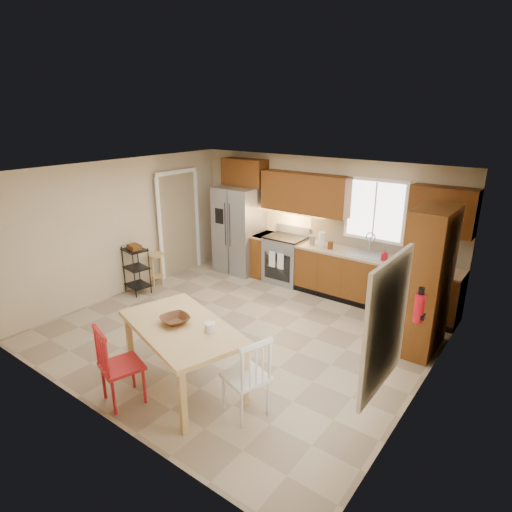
{
  "coord_description": "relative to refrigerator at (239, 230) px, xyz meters",
  "views": [
    {
      "loc": [
        3.82,
        -4.69,
        3.33
      ],
      "look_at": [
        0.03,
        0.4,
        1.15
      ],
      "focal_mm": 30.0,
      "sensor_mm": 36.0,
      "label": 1
    }
  ],
  "objects": [
    {
      "name": "window_right",
      "position": [
        4.38,
        -3.27,
        0.54
      ],
      "size": [
        0.04,
        1.02,
        1.32
      ],
      "primitive_type": "cube",
      "color": "white",
      "rests_on": "wall_right"
    },
    {
      "name": "wall_front",
      "position": [
        1.7,
        -4.62,
        0.34
      ],
      "size": [
        5.5,
        0.02,
        2.5
      ],
      "primitive_type": "cube",
      "color": "#CCB793",
      "rests_on": "ground"
    },
    {
      "name": "dishwasher",
      "position": [
        3.55,
        -0.22,
        -0.46
      ],
      "size": [
        0.6,
        0.02,
        0.78
      ],
      "primitive_type": "cube",
      "color": "black",
      "rests_on": "floor"
    },
    {
      "name": "table_bowl",
      "position": [
        1.92,
        -3.64,
        -0.07
      ],
      "size": [
        0.43,
        0.43,
        0.08
      ],
      "primitive_type": "imported",
      "rotation": [
        0.0,
        0.0,
        -0.3
      ],
      "color": "#532D16",
      "rests_on": "dining_table"
    },
    {
      "name": "table_jar",
      "position": [
        2.4,
        -3.53,
        -0.04
      ],
      "size": [
        0.17,
        0.17,
        0.16
      ],
      "primitive_type": "cylinder",
      "rotation": [
        0.0,
        0.0,
        -0.3
      ],
      "color": "silver",
      "rests_on": "dining_table"
    },
    {
      "name": "chair_red",
      "position": [
        1.67,
        -4.29,
        -0.41
      ],
      "size": [
        0.59,
        0.59,
        1.0
      ],
      "primitive_type": null,
      "rotation": [
        0.0,
        0.0,
        -0.3
      ],
      "color": "#AE1A1E",
      "rests_on": "floor"
    },
    {
      "name": "pantry",
      "position": [
        4.13,
        -0.93,
        0.14
      ],
      "size": [
        0.5,
        0.95,
        2.1
      ],
      "primitive_type": "cube",
      "color": "brown",
      "rests_on": "floor"
    },
    {
      "name": "bar_stool",
      "position": [
        -0.8,
        -1.62,
        -0.59
      ],
      "size": [
        0.41,
        0.41,
        0.65
      ],
      "primitive_type": null,
      "rotation": [
        0.0,
        0.0,
        -0.39
      ],
      "color": "#D9B26C",
      "rests_on": "floor"
    },
    {
      "name": "range_stove",
      "position": [
        1.15,
        0.06,
        -0.45
      ],
      "size": [
        0.76,
        0.63,
        0.92
      ],
      "primitive_type": "cube",
      "color": "gray",
      "rests_on": "floor"
    },
    {
      "name": "window_back",
      "position": [
        2.8,
        0.35,
        0.74
      ],
      "size": [
        1.12,
        0.04,
        1.12
      ],
      "primitive_type": "cube",
      "color": "white",
      "rests_on": "wall_back"
    },
    {
      "name": "sink",
      "position": [
        2.8,
        0.08,
        -0.05
      ],
      "size": [
        0.62,
        0.46,
        0.16
      ],
      "primitive_type": "cube",
      "color": "gray",
      "rests_on": "base_cabinet_run"
    },
    {
      "name": "backsplash",
      "position": [
        2.99,
        0.36,
        0.27
      ],
      "size": [
        2.92,
        0.03,
        0.55
      ],
      "primitive_type": "cube",
      "color": "beige",
      "rests_on": "wall_back"
    },
    {
      "name": "upper_right_block",
      "position": [
        3.95,
        0.2,
        0.92
      ],
      "size": [
        1.0,
        0.35,
        0.75
      ],
      "primitive_type": "cube",
      "color": "#633310",
      "rests_on": "wall_back"
    },
    {
      "name": "canister_steel",
      "position": [
        1.75,
        0.03,
        0.08
      ],
      "size": [
        0.11,
        0.11,
        0.18
      ],
      "primitive_type": "cylinder",
      "color": "gray",
      "rests_on": "base_cabinet_run"
    },
    {
      "name": "upper_left_block",
      "position": [
        1.45,
        0.2,
        0.92
      ],
      "size": [
        1.8,
        0.35,
        0.75
      ],
      "primitive_type": "cube",
      "color": "#633310",
      "rests_on": "wall_back"
    },
    {
      "name": "floor",
      "position": [
        1.7,
        -2.12,
        -0.91
      ],
      "size": [
        5.5,
        5.5,
        0.0
      ],
      "primitive_type": "plane",
      "color": "tan",
      "rests_on": "ground"
    },
    {
      "name": "upper_over_fridge",
      "position": [
        0.0,
        0.2,
        1.19
      ],
      "size": [
        1.0,
        0.35,
        0.55
      ],
      "primitive_type": "cube",
      "color": "#633310",
      "rests_on": "wall_back"
    },
    {
      "name": "utility_cart",
      "position": [
        -0.8,
        -2.11,
        -0.46
      ],
      "size": [
        0.51,
        0.43,
        0.91
      ],
      "primitive_type": null,
      "rotation": [
        0.0,
        0.0,
        -0.18
      ],
      "color": "black",
      "rests_on": "floor"
    },
    {
      "name": "canister_wood",
      "position": [
        2.15,
        -0.0,
        0.06
      ],
      "size": [
        0.1,
        0.1,
        0.14
      ],
      "primitive_type": "cylinder",
      "color": "#532D16",
      "rests_on": "base_cabinet_run"
    },
    {
      "name": "wall_left",
      "position": [
        -1.05,
        -2.12,
        0.34
      ],
      "size": [
        0.02,
        5.0,
        2.5
      ],
      "primitive_type": "cube",
      "color": "#CCB793",
      "rests_on": "ground"
    },
    {
      "name": "base_cabinet_narrow",
      "position": [
        0.6,
        0.08,
        -0.46
      ],
      "size": [
        0.3,
        0.6,
        0.9
      ],
      "primitive_type": "cube",
      "color": "brown",
      "rests_on": "floor"
    },
    {
      "name": "refrigerator",
      "position": [
        0.0,
        0.0,
        0.0
      ],
      "size": [
        0.92,
        0.75,
        1.82
      ],
      "primitive_type": "cube",
      "color": "gray",
      "rests_on": "floor"
    },
    {
      "name": "soap_bottle",
      "position": [
        3.18,
        -0.02,
        0.09
      ],
      "size": [
        0.09,
        0.09,
        0.19
      ],
      "primitive_type": "imported",
      "color": "#B30C1A",
      "rests_on": "base_cabinet_run"
    },
    {
      "name": "paper_towel",
      "position": [
        1.95,
        0.03,
        0.13
      ],
      "size": [
        0.12,
        0.12,
        0.28
      ],
      "primitive_type": "cylinder",
      "color": "silver",
      "rests_on": "base_cabinet_run"
    },
    {
      "name": "undercab_glow",
      "position": [
        1.15,
        0.17,
        0.52
      ],
      "size": [
        1.6,
        0.3,
        0.01
      ],
      "primitive_type": "cube",
      "color": "#FFBF66",
      "rests_on": "wall_back"
    },
    {
      "name": "doorway",
      "position": [
        -0.97,
        -0.82,
        0.14
      ],
      "size": [
        0.04,
        0.95,
        2.1
      ],
      "primitive_type": "cube",
      "color": "#8C7A59",
      "rests_on": "wall_left"
    },
    {
      "name": "dining_table",
      "position": [
        2.02,
        -3.64,
        -0.49
      ],
      "size": [
        1.91,
        1.42,
        0.83
      ],
      "primitive_type": null,
      "rotation": [
        0.0,
        0.0,
        -0.3
      ],
      "color": "#D9B26C",
      "rests_on": "floor"
    },
    {
      "name": "wall_right",
      "position": [
        4.45,
        -2.12,
        0.34
      ],
      "size": [
        0.02,
        5.0,
        2.5
      ],
      "primitive_type": "cube",
      "color": "#CCB793",
      "rests_on": "ground"
    },
    {
      "name": "chair_white",
      "position": [
        2.97,
        -3.59,
        -0.41
      ],
      "size": [
        0.59,
        0.59,
        1.0
      ],
      "primitive_type": null,
      "rotation": [
        0.0,
        0.0,
        1.27
      ],
      "color": "silver",
      "rests_on": "floor"
    },
    {
      "name": "wall_back",
      "position": [
        1.7,
        0.38,
        0.34
      ],
      "size": [
        5.5,
        0.02,
        2.5
      ],
      "primitive_type": "cube",
      "color": "#CCB793",
      "rests_on": "ground"
    },
    {
      "name": "fire_extinguisher",
      "position": [
        4.33,
        -1.98,
        0.19
      ],
      "size": [
        0.12,
        0.12,
        0.36
      ],
      "primitive_type": "cylinder",
      "color": "#B30C1A",
      "rests_on": "wall_right"
    },
    {
      "name": "ceiling",
      "position": [
        1.7,
        -2.12,
        1.59
      ],
      "size": [
        5.5,
        5.0,
        0.02
      ],
      "primitive_type": "cube",
      "color": "silver",
      "rests_on": "ground"
    },
    {
      "name": "base_cabinet_run",
      "position": [
        2.99,
        0.08,
        -0.46
      ],
      "size": [
        2.92,
        0.6,
        0.9
      ],
      "primitive_type": "cube",
      "color": "brown",
      "rests_on": "floor"
    }
  ]
}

